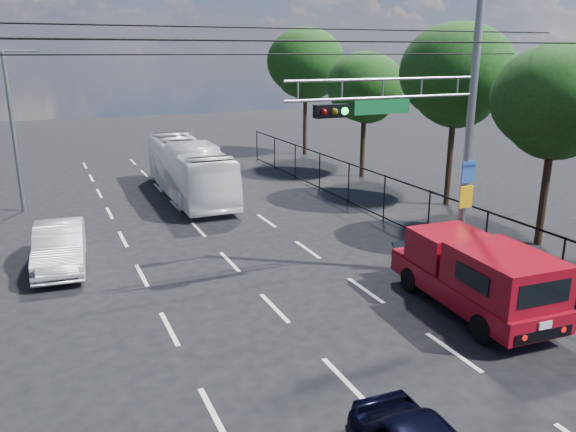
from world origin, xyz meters
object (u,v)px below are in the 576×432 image
white_bus (189,169)px  signal_mast (439,113)px  red_pickup (475,274)px  white_van (60,246)px

white_bus → signal_mast: bearing=-71.9°
red_pickup → white_bus: 16.48m
white_bus → white_van: (-6.44, -7.72, -0.65)m
white_van → white_bus: bearing=55.3°
red_pickup → white_van: (-10.31, 8.29, -0.37)m
red_pickup → white_van: bearing=141.2°
red_pickup → white_van: 13.23m
red_pickup → white_bus: size_ratio=0.58×
white_bus → white_van: white_bus is taller
signal_mast → white_van: 12.94m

